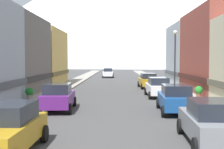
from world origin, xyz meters
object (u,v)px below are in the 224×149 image
car_driving_0 (108,73)px  potted_plant_0 (29,93)px  car_right_2 (158,87)px  car_right_1 (175,99)px  car_left_1 (58,97)px  car_right_3 (148,80)px  potted_plant_2 (199,91)px  streetlamp_right (175,53)px  car_left_0 (7,129)px  car_right_0 (211,122)px

car_driving_0 → potted_plant_0: 33.53m
car_right_2 → car_right_1: bearing=-90.0°
car_left_1 → car_right_2: (7.60, 7.16, 0.00)m
car_right_3 → potted_plant_0: (-10.80, -11.49, -0.22)m
car_left_1 → potted_plant_2: 12.16m
car_right_3 → streetlamp_right: (1.55, -8.35, 3.09)m
car_left_0 → potted_plant_2: (10.80, 14.85, -0.17)m
car_left_0 → streetlamp_right: streetlamp_right is taller
car_right_1 → car_left_0: bearing=-132.0°
car_left_0 → car_left_1: (0.00, 9.25, 0.00)m
car_left_0 → potted_plant_0: bearing=103.2°
car_left_0 → potted_plant_2: 18.36m
car_right_0 → potted_plant_0: bearing=131.2°
car_driving_0 → potted_plant_0: size_ratio=4.61×
car_right_1 → car_right_3: bearing=90.0°
car_driving_0 → potted_plant_2: 33.01m
car_left_0 → streetlamp_right: size_ratio=0.76×
car_left_1 → car_right_3: (7.60, 15.86, 0.00)m
car_right_2 → car_driving_0: (-5.40, 30.31, 0.00)m
car_right_1 → car_driving_0: size_ratio=1.02×
car_left_0 → car_right_1: bearing=48.0°
potted_plant_0 → car_right_3: bearing=46.8°
car_right_2 → potted_plant_2: (3.20, -1.56, -0.17)m
car_right_3 → potted_plant_2: 10.76m
car_right_1 → potted_plant_0: size_ratio=4.70×
car_right_1 → car_right_3: same height
car_left_0 → potted_plant_0: (-3.20, 13.62, -0.22)m
car_left_0 → car_driving_0: (2.20, 46.72, 0.00)m
potted_plant_2 → car_right_0: bearing=-103.3°
car_left_1 → potted_plant_2: bearing=27.4°
potted_plant_0 → car_left_0: bearing=-76.8°
car_right_0 → car_right_2: (0.00, 15.13, 0.00)m
car_right_3 → potted_plant_2: size_ratio=4.51×
car_driving_0 → car_right_1: bearing=-82.0°
car_left_1 → potted_plant_0: bearing=126.2°
car_right_1 → streetlamp_right: 9.02m
car_left_1 → car_right_2: same height
car_left_1 → potted_plant_0: car_left_1 is taller
car_right_0 → car_right_2: same height
car_left_1 → streetlamp_right: size_ratio=0.77×
car_right_3 → potted_plant_2: (3.20, -10.27, -0.17)m
car_right_3 → streetlamp_right: streetlamp_right is taller
car_right_1 → potted_plant_0: bearing=154.4°
potted_plant_2 → streetlamp_right: streetlamp_right is taller
car_right_0 → car_right_3: bearing=90.0°
car_driving_0 → car_right_0: bearing=-83.2°
car_right_2 → car_left_1: bearing=-136.7°
car_left_0 → car_right_3: bearing=73.2°
car_left_1 → car_right_3: 17.59m
car_right_3 → potted_plant_0: size_ratio=4.68×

